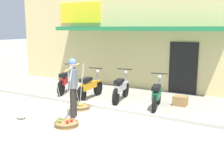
# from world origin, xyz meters

# --- Properties ---
(ground_plane) EXTENTS (90.00, 90.00, 0.00)m
(ground_plane) POSITION_xyz_m (0.00, 0.00, 0.00)
(ground_plane) COLOR #9E998C
(sidewalk_curb) EXTENTS (20.00, 0.24, 0.10)m
(sidewalk_curb) POSITION_xyz_m (0.00, 0.70, 0.05)
(sidewalk_curb) COLOR #BAB4A5
(sidewalk_curb) RESTS_ON ground
(fruit_vendor) EXTENTS (0.69, 1.47, 1.70)m
(fruit_vendor) POSITION_xyz_m (-0.53, -0.47, 0.98)
(fruit_vendor) COLOR #2D2823
(fruit_vendor) RESTS_ON ground
(fruit_basket_left_side) EXTENTS (0.65, 0.65, 1.45)m
(fruit_basket_left_side) POSITION_xyz_m (-0.21, -1.19, 0.08)
(fruit_basket_left_side) COLOR #9E7542
(fruit_basket_left_side) RESTS_ON ground
(fruit_basket_right_side) EXTENTS (0.65, 0.65, 1.45)m
(fruit_basket_right_side) POSITION_xyz_m (-0.86, 0.27, 0.08)
(fruit_basket_right_side) COLOR #9E7542
(fruit_basket_right_side) RESTS_ON ground
(motorcycle_nearest_shop) EXTENTS (0.70, 1.76, 1.09)m
(motorcycle_nearest_shop) POSITION_xyz_m (-2.68, 1.87, 0.45)
(motorcycle_nearest_shop) COLOR black
(motorcycle_nearest_shop) RESTS_ON ground
(motorcycle_second_in_row) EXTENTS (0.54, 1.82, 1.09)m
(motorcycle_second_in_row) POSITION_xyz_m (-1.29, 1.44, 0.45)
(motorcycle_second_in_row) COLOR black
(motorcycle_second_in_row) RESTS_ON ground
(motorcycle_third_in_row) EXTENTS (0.59, 1.80, 1.09)m
(motorcycle_third_in_row) POSITION_xyz_m (-0.18, 1.76, 0.45)
(motorcycle_third_in_row) COLOR black
(motorcycle_third_in_row) RESTS_ON ground
(motorcycle_end_of_row) EXTENTS (0.64, 1.78, 1.09)m
(motorcycle_end_of_row) POSITION_xyz_m (1.27, 1.47, 0.45)
(motorcycle_end_of_row) COLOR black
(motorcycle_end_of_row) RESTS_ON ground
(storefront_building) EXTENTS (13.00, 6.00, 4.20)m
(storefront_building) POSITION_xyz_m (-0.61, 6.53, 2.10)
(storefront_building) COLOR #DBC684
(storefront_building) RESTS_ON ground
(plastic_litter_bag) EXTENTS (0.28, 0.22, 0.14)m
(plastic_litter_bag) POSITION_xyz_m (-1.72, -1.37, 0.07)
(plastic_litter_bag) COLOR silver
(plastic_litter_bag) RESTS_ON ground
(wooden_crate) EXTENTS (0.44, 0.36, 0.32)m
(wooden_crate) POSITION_xyz_m (1.80, 2.26, 0.16)
(wooden_crate) COLOR olive
(wooden_crate) RESTS_ON ground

